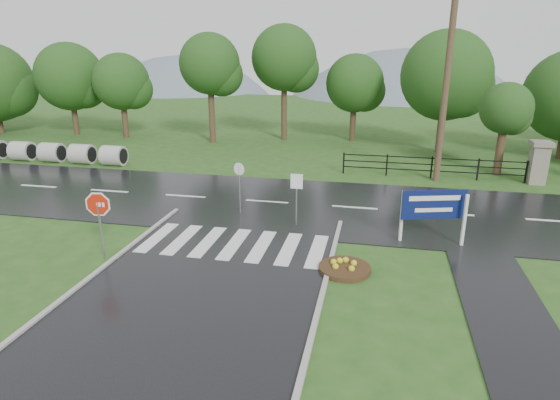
# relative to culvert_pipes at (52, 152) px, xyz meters

# --- Properties ---
(ground) EXTENTS (120.00, 120.00, 0.00)m
(ground) POSITION_rel_culvert_pipes_xyz_m (14.89, -15.00, -0.60)
(ground) COLOR #274F1A
(ground) RESTS_ON ground
(main_road) EXTENTS (90.00, 8.00, 0.04)m
(main_road) POSITION_rel_culvert_pipes_xyz_m (14.89, -5.00, -0.60)
(main_road) COLOR black
(main_road) RESTS_ON ground
(walkway) EXTENTS (2.20, 11.00, 0.04)m
(walkway) POSITION_rel_culvert_pipes_xyz_m (23.39, -11.00, -0.60)
(walkway) COLOR black
(walkway) RESTS_ON ground
(crosswalk) EXTENTS (6.50, 2.80, 0.02)m
(crosswalk) POSITION_rel_culvert_pipes_xyz_m (14.89, -10.00, -0.54)
(crosswalk) COLOR silver
(crosswalk) RESTS_ON ground
(pillar_west) EXTENTS (1.00, 1.00, 2.24)m
(pillar_west) POSITION_rel_culvert_pipes_xyz_m (27.89, 1.00, 0.58)
(pillar_west) COLOR gray
(pillar_west) RESTS_ON ground
(fence_west) EXTENTS (9.58, 0.08, 1.20)m
(fence_west) POSITION_rel_culvert_pipes_xyz_m (22.64, 1.00, 0.12)
(fence_west) COLOR black
(fence_west) RESTS_ON ground
(hills) EXTENTS (102.00, 48.00, 48.00)m
(hills) POSITION_rel_culvert_pipes_xyz_m (18.38, 50.00, -16.14)
(hills) COLOR slate
(hills) RESTS_ON ground
(treeline) EXTENTS (83.20, 5.20, 10.00)m
(treeline) POSITION_rel_culvert_pipes_xyz_m (15.89, 9.00, -0.60)
(treeline) COLOR #1A4014
(treeline) RESTS_ON ground
(culvert_pipes) EXTENTS (9.70, 1.20, 1.20)m
(culvert_pipes) POSITION_rel_culvert_pipes_xyz_m (0.00, 0.00, 0.00)
(culvert_pipes) COLOR #9E9B93
(culvert_pipes) RESTS_ON ground
(stop_sign) EXTENTS (1.10, 0.21, 2.51)m
(stop_sign) POSITION_rel_culvert_pipes_xyz_m (10.96, -12.02, 1.16)
(stop_sign) COLOR #939399
(stop_sign) RESTS_ON ground
(estate_billboard) EXTENTS (2.26, 0.70, 2.04)m
(estate_billboard) POSITION_rel_culvert_pipes_xyz_m (21.80, -8.39, 0.81)
(estate_billboard) COLOR silver
(estate_billboard) RESTS_ON ground
(flower_bed) EXTENTS (1.66, 1.66, 0.33)m
(flower_bed) POSITION_rel_culvert_pipes_xyz_m (18.94, -11.23, -0.48)
(flower_bed) COLOR #332111
(flower_bed) RESTS_ON ground
(reg_sign_small) EXTENTS (0.48, 0.05, 2.16)m
(reg_sign_small) POSITION_rel_culvert_pipes_xyz_m (16.74, -7.68, 0.93)
(reg_sign_small) COLOR #939399
(reg_sign_small) RESTS_ON ground
(reg_sign_round) EXTENTS (0.50, 0.19, 2.25)m
(reg_sign_round) POSITION_rel_culvert_pipes_xyz_m (14.15, -6.77, 0.82)
(reg_sign_round) COLOR #939399
(reg_sign_round) RESTS_ON ground
(utility_pole_east) EXTENTS (1.75, 0.33, 9.86)m
(utility_pole_east) POSITION_rel_culvert_pipes_xyz_m (22.87, 0.50, 4.41)
(utility_pole_east) COLOR #473523
(utility_pole_east) RESTS_ON ground
(entrance_tree_left) EXTENTS (2.75, 2.75, 5.07)m
(entrance_tree_left) POSITION_rel_culvert_pipes_xyz_m (26.32, 2.50, 3.04)
(entrance_tree_left) COLOR #3D2B1C
(entrance_tree_left) RESTS_ON ground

